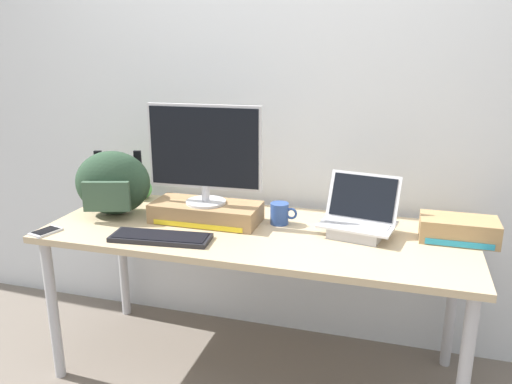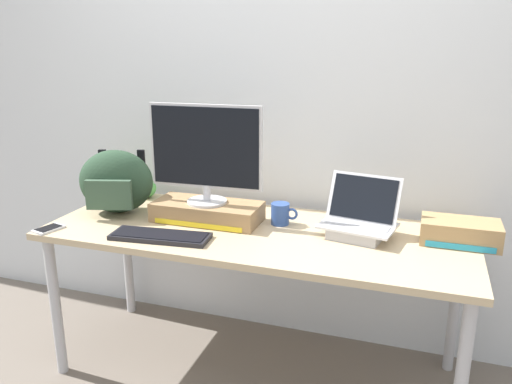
% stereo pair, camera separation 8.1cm
% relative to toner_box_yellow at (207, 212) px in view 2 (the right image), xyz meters
% --- Properties ---
extents(ground_plane, '(20.00, 20.00, 0.00)m').
position_rel_toner_box_yellow_xyz_m(ground_plane, '(0.26, -0.05, -0.78)').
color(ground_plane, '#70665B').
extents(back_wall, '(7.00, 0.10, 2.60)m').
position_rel_toner_box_yellow_xyz_m(back_wall, '(0.26, 0.43, 0.52)').
color(back_wall, silver).
rests_on(back_wall, ground).
extents(desk, '(1.92, 0.74, 0.74)m').
position_rel_toner_box_yellow_xyz_m(desk, '(0.26, -0.05, -0.11)').
color(desk, tan).
rests_on(desk, ground).
extents(toner_box_yellow, '(0.51, 0.23, 0.09)m').
position_rel_toner_box_yellow_xyz_m(toner_box_yellow, '(0.00, 0.00, 0.00)').
color(toner_box_yellow, '#9E7A51').
rests_on(toner_box_yellow, desk).
extents(desktop_monitor, '(0.54, 0.19, 0.46)m').
position_rel_toner_box_yellow_xyz_m(desktop_monitor, '(0.00, -0.00, 0.29)').
color(desktop_monitor, silver).
rests_on(desktop_monitor, toner_box_yellow).
extents(open_laptop, '(0.35, 0.27, 0.26)m').
position_rel_toner_box_yellow_xyz_m(open_laptop, '(0.71, 0.02, 0.01)').
color(open_laptop, '#ADADB2').
rests_on(open_laptop, desk).
extents(external_keyboard, '(0.45, 0.19, 0.02)m').
position_rel_toner_box_yellow_xyz_m(external_keyboard, '(-0.10, -0.28, -0.03)').
color(external_keyboard, black).
rests_on(external_keyboard, desk).
extents(messenger_backpack, '(0.41, 0.33, 0.32)m').
position_rel_toner_box_yellow_xyz_m(messenger_backpack, '(-0.48, -0.02, 0.11)').
color(messenger_backpack, '#28422D').
rests_on(messenger_backpack, desk).
extents(coffee_mug, '(0.13, 0.09, 0.10)m').
position_rel_toner_box_yellow_xyz_m(coffee_mug, '(0.35, 0.06, 0.01)').
color(coffee_mug, '#2D4C93').
rests_on(coffee_mug, desk).
extents(cell_phone, '(0.11, 0.15, 0.01)m').
position_rel_toner_box_yellow_xyz_m(cell_phone, '(-0.63, -0.35, -0.04)').
color(cell_phone, silver).
rests_on(cell_phone, desk).
extents(plush_toy, '(0.11, 0.11, 0.11)m').
position_rel_toner_box_yellow_xyz_m(plush_toy, '(-0.47, 0.25, 0.01)').
color(plush_toy, '#56B256').
rests_on(plush_toy, desk).
extents(toner_box_cyan, '(0.32, 0.18, 0.10)m').
position_rel_toner_box_yellow_xyz_m(toner_box_cyan, '(1.13, 0.08, 0.00)').
color(toner_box_cyan, '#A88456').
rests_on(toner_box_cyan, desk).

